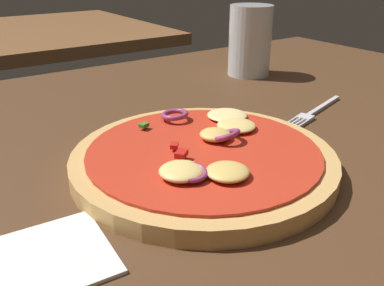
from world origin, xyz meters
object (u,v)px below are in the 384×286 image
Objects in this scene: beer_glass at (250,44)px; napkin at (7,271)px; fork at (313,112)px; pizza at (204,158)px.

napkin is at bearing -148.24° from beer_glass.
beer_glass is at bearing 31.76° from napkin.
beer_glass is at bearing 72.41° from fork.
fork is at bearing 11.02° from pizza.
fork is (0.21, 0.04, -0.01)m from pizza.
pizza is at bearing -138.41° from beer_glass.
fork is 0.42m from napkin.
napkin is (-0.41, -0.09, -0.00)m from fork.
fork reaches higher than napkin.
napkin is at bearing -167.55° from fork.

